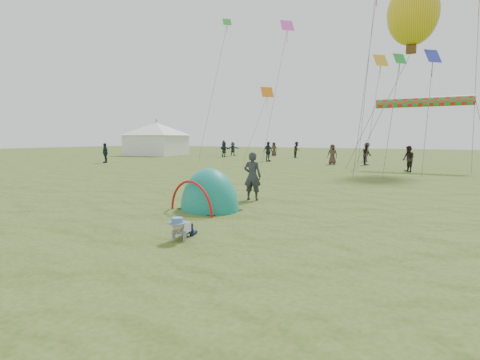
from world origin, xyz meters
The scene contains 24 objects.
ground centered at (0.00, 0.00, 0.00)m, with size 140.00×140.00×0.00m, color #325415.
crawling_toddler centered at (0.60, -0.71, 0.26)m, with size 0.47×0.67×0.51m, color black, non-canonical shape.
popup_tent centered at (-0.70, 2.29, 0.00)m, with size 1.90×1.56×2.45m, color #10775D.
standing_adult centered at (-0.38, 4.41, 0.82)m, with size 0.59×0.39×1.63m, color #2C2C30.
event_marquee centered at (-25.53, 27.99, 2.10)m, with size 6.12×6.12×4.21m, color white, non-canonical shape.
crowd_person_0 centered at (-20.40, 35.08, 0.89)m, with size 0.65×0.42×1.77m, color black.
crowd_person_1 centered at (-0.16, 23.30, 0.82)m, with size 0.80×0.62×1.64m, color black.
crowd_person_2 centered at (-8.66, 23.52, 0.89)m, with size 1.04×0.43×1.77m, color #222D38.
crowd_person_3 centered at (-0.99, 27.84, 0.84)m, with size 1.09×0.63×1.69m, color #25252E.
crowd_person_4 centered at (-2.63, 22.55, 0.80)m, with size 0.78×0.51×1.60m, color #442F2A.
crowd_person_5 centered at (-16.29, 28.50, 0.85)m, with size 1.57×0.50×1.70m, color #23313D.
crowd_person_7 centered at (3.23, 18.44, 0.81)m, with size 0.79×0.61×1.62m, color black.
crowd_person_8 centered at (-19.84, 15.19, 0.83)m, with size 0.98×0.41×1.67m, color #1D2B37.
crowd_person_10 centered at (-12.27, 32.94, 0.80)m, with size 0.78×0.51×1.59m, color #3F2C26.
crowd_person_11 centered at (-16.48, 30.76, 0.81)m, with size 1.50×0.48×1.62m, color #2B3E4A.
crowd_person_13 centered at (-8.53, 30.40, 0.85)m, with size 0.82×0.64×1.70m, color #312724.
balloon_kite centered at (2.84, 20.96, 9.92)m, with size 3.23×3.23×4.52m, color #C0EC05, non-canonical shape.
rainbow_tube_kite centered at (3.73, 20.88, 4.44)m, with size 0.64×0.64×5.84m, color red.
diamond_kite_1 centered at (-11.27, 28.84, 6.77)m, with size 1.26×1.26×0.00m, color orange.
diamond_kite_3 centered at (-13.90, 25.26, 13.15)m, with size 0.81×0.81×0.00m, color green.
diamond_kite_5 centered at (-7.76, 25.40, 12.01)m, with size 1.19×1.19×0.00m, color #F54FC2.
diamond_kite_8 centered at (0.12, 26.28, 8.39)m, with size 1.16×1.16×0.00m, color gold.
diamond_kite_9 centered at (2.38, 19.10, 7.02)m, with size 0.79×0.79×0.00m, color green.
diamond_kite_10 centered at (4.16, 20.72, 7.30)m, with size 1.04×1.04×0.00m, color #2F3AC2.
Camera 1 is at (5.36, -6.75, 2.11)m, focal length 28.00 mm.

